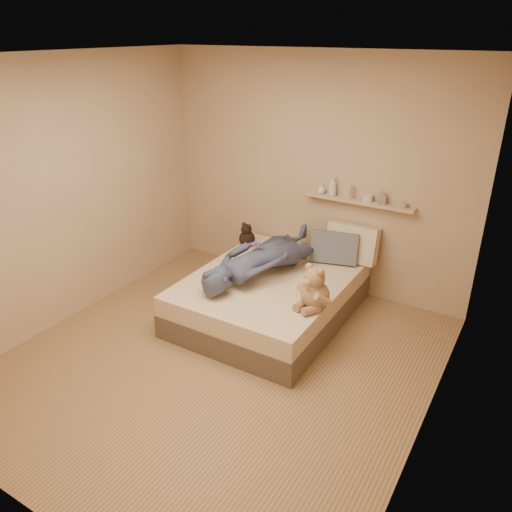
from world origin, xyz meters
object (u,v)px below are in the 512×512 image
Objects in this scene: bed at (270,297)px; wall_shelf at (358,202)px; pillow_grey at (335,247)px; person at (264,257)px; pillow_cream at (352,243)px; teddy_bear at (314,291)px; game_console at (219,279)px; dark_plush at (247,236)px.

wall_shelf is at bearing 58.82° from bed.
pillow_grey is 0.31× the size of person.
pillow_cream is 0.46m from wall_shelf.
bed is at bearing 152.83° from teddy_bear.
pillow_cream is 1.02m from person.
bed is at bearing -120.49° from pillow_grey.
wall_shelf is (-0.09, 1.24, 0.47)m from teddy_bear.
bed is 0.89m from pillow_grey.
game_console is 0.60× the size of dark_plush.
pillow_cream is at bearing 94.43° from teddy_bear.
teddy_bear is at bearing -85.82° from wall_shelf.
pillow_cream reaches higher than bed.
person is at bearing -44.08° from dark_plush.
person is (0.53, -0.51, 0.07)m from dark_plush.
dark_plush is 0.58× the size of pillow_grey.
teddy_bear is 1.49× the size of dark_plush.
pillow_grey is 0.55m from wall_shelf.
game_console is at bearing -71.66° from dark_plush.
dark_plush reaches higher than game_console.
pillow_cream is 0.46× the size of wall_shelf.
wall_shelf reaches higher than bed.
bed is 0.43m from person.
dark_plush is 0.53× the size of pillow_cream.
teddy_bear is 1.05m from pillow_grey.
bed is 6.54× the size of dark_plush.
game_console is 0.14× the size of wall_shelf.
bed is 0.70m from game_console.
game_console is 1.59m from pillow_cream.
bed is 1.58× the size of wall_shelf.
teddy_bear reaches higher than dark_plush.
dark_plush is 1.34m from wall_shelf.
wall_shelf is (0.82, 1.44, 0.51)m from game_console.
wall_shelf is (-0.00, 0.08, 0.45)m from pillow_cream.
pillow_cream reaches higher than person.
dark_plush is at bearing -29.66° from person.
pillow_grey is 0.42× the size of wall_shelf.
teddy_bear is (0.91, 0.20, 0.04)m from game_console.
dark_plush is (-0.36, 1.08, -0.02)m from game_console.
pillow_cream is at bearing -89.48° from wall_shelf.
pillow_grey is at bearing 59.51° from bed.
person is (-0.74, 0.37, 0.01)m from teddy_bear.
pillow_grey is (0.41, 0.69, 0.40)m from bed.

